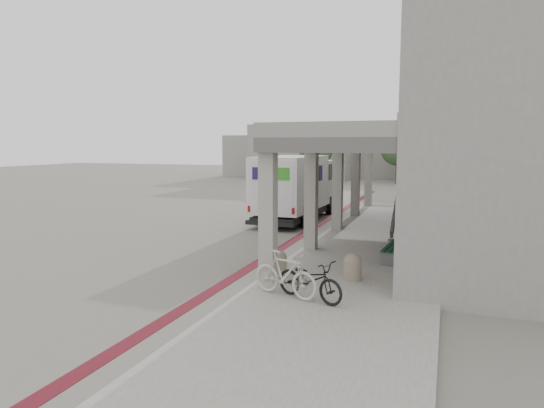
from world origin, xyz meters
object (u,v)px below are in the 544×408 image
at_px(fedex_truck, 297,186).
at_px(bench, 394,249).
at_px(bicycle_cream, 285,274).
at_px(utility_cabinet, 408,228).
at_px(bicycle_black, 310,280).

xyz_separation_m(fedex_truck, bench, (5.20, -7.13, -1.15)).
relative_size(bench, bicycle_cream, 1.12).
distance_m(utility_cabinet, bicycle_cream, 7.60).
relative_size(fedex_truck, utility_cabinet, 7.19).
bearing_deg(utility_cabinet, bicycle_cream, -93.50).
height_order(bench, bicycle_black, bicycle_black).
bearing_deg(utility_cabinet, bicycle_black, -89.08).
bearing_deg(bicycle_cream, bicycle_black, -76.17).
bearing_deg(bench, fedex_truck, 130.62).
xyz_separation_m(bench, bicycle_black, (-1.34, -4.43, 0.14)).
xyz_separation_m(fedex_truck, utility_cabinet, (5.38, -4.21, -0.98)).
relative_size(bicycle_black, bicycle_cream, 1.02).
height_order(utility_cabinet, bicycle_black, utility_cabinet).
relative_size(fedex_truck, bench, 3.70).
height_order(bench, utility_cabinet, utility_cabinet).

